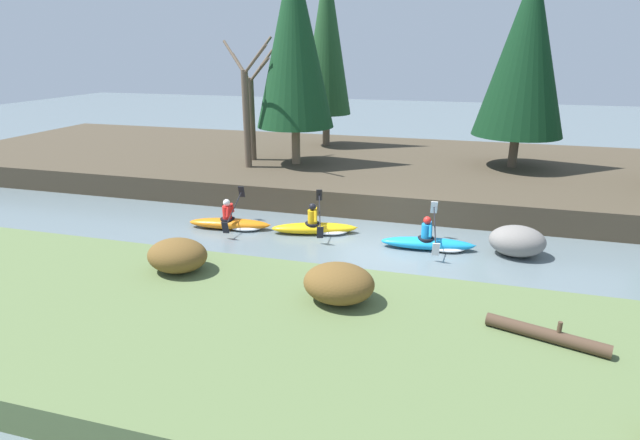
{
  "coord_description": "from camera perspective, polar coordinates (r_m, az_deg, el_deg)",
  "views": [
    {
      "loc": [
        2.05,
        -13.53,
        5.61
      ],
      "look_at": [
        -1.91,
        0.61,
        0.55
      ],
      "focal_mm": 28.0,
      "sensor_mm": 36.0,
      "label": 1
    }
  ],
  "objects": [
    {
      "name": "ground_plane",
      "position": [
        14.79,
        6.52,
        -3.41
      ],
      "size": [
        90.0,
        90.0,
        0.0
      ],
      "primitive_type": "plane",
      "color": "slate"
    },
    {
      "name": "riverbank_near",
      "position": [
        9.59,
        0.66,
        -14.57
      ],
      "size": [
        44.0,
        6.14,
        0.61
      ],
      "color": "#5B7042",
      "rests_on": "ground"
    },
    {
      "name": "riverbank_far",
      "position": [
        22.68,
        10.1,
        5.58
      ],
      "size": [
        44.0,
        11.79,
        0.9
      ],
      "color": "#473D2D",
      "rests_on": "ground"
    },
    {
      "name": "conifer_tree_far_left",
      "position": [
        21.19,
        -2.96,
        19.93
      ],
      "size": [
        3.21,
        3.21,
        8.55
      ],
      "color": "#7A664C",
      "rests_on": "riverbank_far"
    },
    {
      "name": "conifer_tree_left",
      "position": [
        25.46,
        0.76,
        20.3
      ],
      "size": [
        2.43,
        2.43,
        9.0
      ],
      "color": "brown",
      "rests_on": "riverbank_far"
    },
    {
      "name": "conifer_tree_mid_left",
      "position": [
        22.02,
        22.5,
        17.36
      ],
      "size": [
        3.56,
        3.56,
        7.87
      ],
      "color": "brown",
      "rests_on": "riverbank_far"
    },
    {
      "name": "bare_tree_upstream",
      "position": [
        22.34,
        -7.75,
        12.42
      ],
      "size": [
        2.62,
        2.59,
        4.67
      ],
      "color": "brown",
      "rests_on": "riverbank_far"
    },
    {
      "name": "bare_tree_mid_upstream",
      "position": [
        20.88,
        -8.35,
        12.62
      ],
      "size": [
        2.89,
        2.86,
        5.19
      ],
      "color": "brown",
      "rests_on": "riverbank_far"
    },
    {
      "name": "shrub_clump_nearest",
      "position": [
        12.23,
        -15.98,
        -3.9
      ],
      "size": [
        1.43,
        1.2,
        0.78
      ],
      "color": "brown",
      "rests_on": "riverbank_near"
    },
    {
      "name": "shrub_clump_second",
      "position": [
        10.39,
        2.17,
        -7.23
      ],
      "size": [
        1.49,
        1.24,
        0.81
      ],
      "color": "brown",
      "rests_on": "riverbank_near"
    },
    {
      "name": "kayaker_lead",
      "position": [
        15.04,
        12.62,
        -2.56
      ],
      "size": [
        2.79,
        2.07,
        1.2
      ],
      "rotation": [
        0.0,
        0.0,
        0.11
      ],
      "color": "#1993D6",
      "rests_on": "ground"
    },
    {
      "name": "kayaker_middle",
      "position": [
        15.92,
        -0.26,
        -0.85
      ],
      "size": [
        2.77,
        2.03,
        1.2
      ],
      "rotation": [
        0.0,
        0.0,
        0.29
      ],
      "color": "yellow",
      "rests_on": "ground"
    },
    {
      "name": "kayaker_trailing",
      "position": [
        16.57,
        -9.94,
        -0.34
      ],
      "size": [
        2.8,
        2.07,
        1.2
      ],
      "rotation": [
        0.0,
        0.0,
        0.14
      ],
      "color": "orange",
      "rests_on": "ground"
    },
    {
      "name": "boulder_midstream",
      "position": [
        15.23,
        21.61,
        -2.25
      ],
      "size": [
        1.54,
        1.21,
        0.87
      ],
      "color": "gray",
      "rests_on": "ground"
    },
    {
      "name": "driftwood_log",
      "position": [
        10.07,
        24.42,
        -11.83
      ],
      "size": [
        2.08,
        0.84,
        0.44
      ],
      "rotation": [
        0.0,
        0.0,
        -0.29
      ],
      "color": "#4C3828",
      "rests_on": "riverbank_near"
    }
  ]
}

